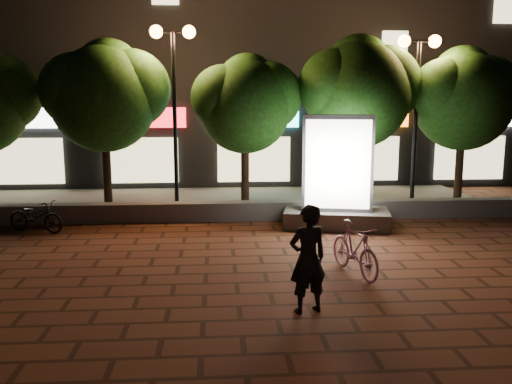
{
  "coord_description": "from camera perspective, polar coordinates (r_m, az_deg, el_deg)",
  "views": [
    {
      "loc": [
        -0.32,
        -10.44,
        3.28
      ],
      "look_at": [
        0.54,
        1.5,
        1.2
      ],
      "focal_mm": 38.12,
      "sensor_mm": 36.0,
      "label": 1
    }
  ],
  "objects": [
    {
      "name": "ground",
      "position": [
        10.95,
        -2.28,
        -7.59
      ],
      "size": [
        80.0,
        80.0,
        0.0
      ],
      "primitive_type": "plane",
      "color": "#542C1A",
      "rests_on": "ground"
    },
    {
      "name": "retaining_wall",
      "position": [
        14.76,
        -2.8,
        -2.01
      ],
      "size": [
        16.0,
        0.45,
        0.5
      ],
      "primitive_type": "cube",
      "color": "slate",
      "rests_on": "ground"
    },
    {
      "name": "sidewalk",
      "position": [
        17.25,
        -2.99,
        -0.99
      ],
      "size": [
        16.0,
        5.0,
        0.08
      ],
      "primitive_type": "cube",
      "color": "slate",
      "rests_on": "ground"
    },
    {
      "name": "building_block",
      "position": [
        23.5,
        -3.46,
        14.01
      ],
      "size": [
        28.0,
        8.12,
        11.3
      ],
      "color": "black",
      "rests_on": "ground"
    },
    {
      "name": "tree_left",
      "position": [
        16.21,
        -15.49,
        10.08
      ],
      "size": [
        3.6,
        3.0,
        4.89
      ],
      "color": "#322013",
      "rests_on": "sidewalk"
    },
    {
      "name": "tree_mid",
      "position": [
        15.93,
        -1.01,
        9.61
      ],
      "size": [
        3.24,
        2.7,
        4.5
      ],
      "color": "#322013",
      "rests_on": "sidewalk"
    },
    {
      "name": "tree_right",
      "position": [
        16.45,
        10.77,
        10.67
      ],
      "size": [
        3.72,
        3.1,
        5.07
      ],
      "color": "#322013",
      "rests_on": "sidewalk"
    },
    {
      "name": "tree_far_right",
      "position": [
        17.53,
        21.04,
        9.49
      ],
      "size": [
        3.48,
        2.9,
        4.76
      ],
      "color": "#322013",
      "rests_on": "sidewalk"
    },
    {
      "name": "street_lamp_left",
      "position": [
        15.7,
        -8.64,
        12.47
      ],
      "size": [
        1.26,
        0.36,
        5.18
      ],
      "color": "black",
      "rests_on": "sidewalk"
    },
    {
      "name": "street_lamp_right",
      "position": [
        16.7,
        16.61,
        11.55
      ],
      "size": [
        1.26,
        0.36,
        4.98
      ],
      "color": "black",
      "rests_on": "sidewalk"
    },
    {
      "name": "ad_kiosk",
      "position": [
        13.98,
        8.51,
        1.0
      ],
      "size": [
        2.86,
        1.83,
        2.87
      ],
      "color": "slate",
      "rests_on": "ground"
    },
    {
      "name": "scooter_pink",
      "position": [
        10.35,
        10.31,
        -5.9
      ],
      "size": [
        0.9,
        1.72,
        1.0
      ],
      "primitive_type": "imported",
      "rotation": [
        0.0,
        0.0,
        0.28
      ],
      "color": "#C686B9",
      "rests_on": "ground"
    },
    {
      "name": "rider",
      "position": [
        8.39,
        5.46,
        -7.01
      ],
      "size": [
        0.72,
        0.58,
        1.7
      ],
      "primitive_type": "imported",
      "rotation": [
        0.0,
        0.0,
        3.46
      ],
      "color": "black",
      "rests_on": "ground"
    },
    {
      "name": "scooter_parked",
      "position": [
        14.46,
        -22.09,
        -2.38
      ],
      "size": [
        1.61,
        1.03,
        0.8
      ],
      "primitive_type": "imported",
      "rotation": [
        0.0,
        0.0,
        1.21
      ],
      "color": "black",
      "rests_on": "ground"
    }
  ]
}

